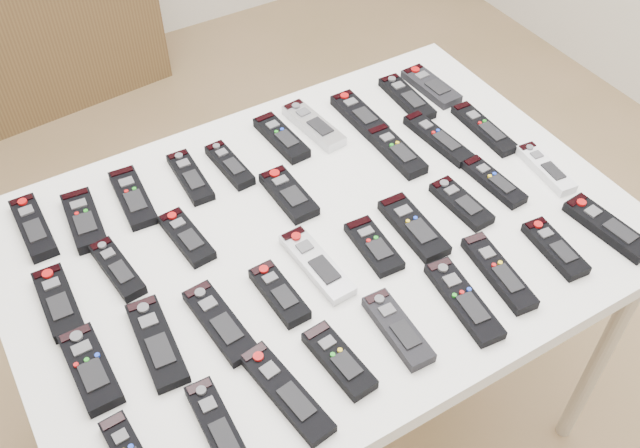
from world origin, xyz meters
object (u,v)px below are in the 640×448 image
remote_14 (396,151)px  remote_15 (438,139)px  remote_9 (431,86)px  remote_35 (608,228)px  remote_25 (494,182)px  remote_33 (498,272)px  remote_20 (279,294)px  remote_26 (546,168)px  remote_21 (317,264)px  remote_34 (555,248)px  remote_18 (157,342)px  remote_24 (461,203)px  table (320,250)px  remote_16 (484,129)px  remote_22 (374,246)px  remote_32 (464,301)px  remote_29 (286,392)px  remote_31 (398,329)px  remote_5 (281,138)px  remote_28 (218,427)px  remote_3 (190,177)px  remote_0 (33,227)px  remote_7 (359,115)px  remote_4 (230,165)px  remote_11 (117,269)px  remote_30 (339,360)px  remote_17 (90,369)px  remote_1 (84,220)px  remote_19 (220,322)px  remote_6 (313,125)px  remote_10 (58,302)px  remote_2 (133,197)px

remote_14 → remote_15: size_ratio=0.88×
remote_9 → remote_35: size_ratio=0.89×
remote_25 → remote_33: bearing=-131.3°
remote_20 → remote_25: (0.55, 0.03, -0.00)m
remote_25 → remote_26: bearing=-14.5°
remote_21 → remote_34: size_ratio=1.27×
remote_14 → remote_18: (-0.66, -0.21, -0.00)m
remote_24 → remote_34: same height
table → remote_15: size_ratio=6.33×
remote_14 → remote_15: 0.11m
table → remote_18: remote_18 is taller
remote_16 → remote_21: remote_21 is taller
remote_20 → remote_21: size_ratio=0.76×
remote_22 → remote_33: 0.25m
remote_20 → remote_32: size_ratio=0.75×
remote_29 → remote_33: 0.47m
remote_32 → remote_15: bearing=64.3°
remote_26 → remote_31: bearing=-154.9°
table → remote_5: (0.07, 0.29, 0.07)m
remote_15 → remote_28: 0.84m
remote_3 → remote_20: (0.01, -0.38, 0.00)m
table → remote_33: (0.23, -0.28, 0.07)m
remote_0 → remote_7: size_ratio=1.05×
remote_4 → remote_24: (0.36, -0.36, -0.00)m
remote_11 → remote_34: size_ratio=1.05×
remote_22 → remote_24: 0.22m
remote_30 → remote_32: 0.27m
remote_17 → remote_35: (1.01, -0.22, -0.00)m
remote_25 → remote_32: 0.34m
remote_5 → remote_21: remote_5 is taller
remote_28 → remote_33: bearing=3.7°
remote_26 → remote_35: 0.20m
remote_14 → remote_34: size_ratio=1.13×
remote_1 → remote_14: size_ratio=0.96×
remote_31 → remote_19: bearing=148.7°
remote_22 → remote_29: bearing=-143.9°
remote_1 → remote_6: size_ratio=0.90×
remote_7 → remote_32: (-0.14, -0.57, -0.00)m
remote_31 → remote_6: bearing=76.4°
remote_33 → remote_34: bearing=2.5°
remote_16 → remote_1: bearing=169.6°
remote_10 → remote_19: bearing=-37.4°
remote_2 → remote_3: 0.13m
table → remote_10: 0.52m
remote_11 → remote_15: (0.77, -0.00, -0.00)m
remote_34 → remote_0: bearing=151.3°
remote_3 → remote_18: size_ratio=0.86×
remote_18 → remote_35: remote_35 is taller
remote_31 → remote_32: 0.14m
table → remote_15: (0.38, 0.10, 0.07)m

